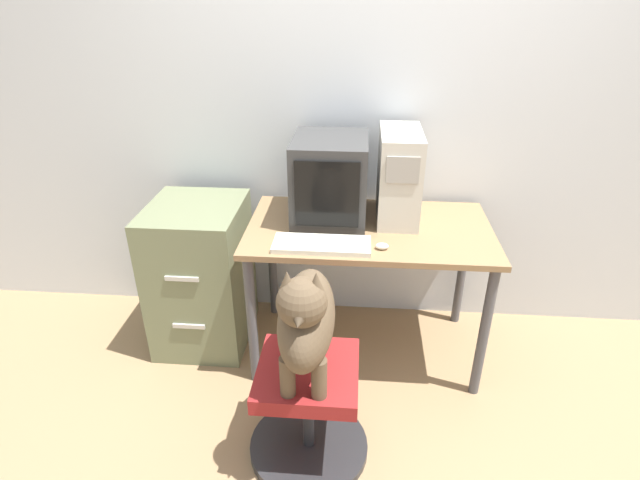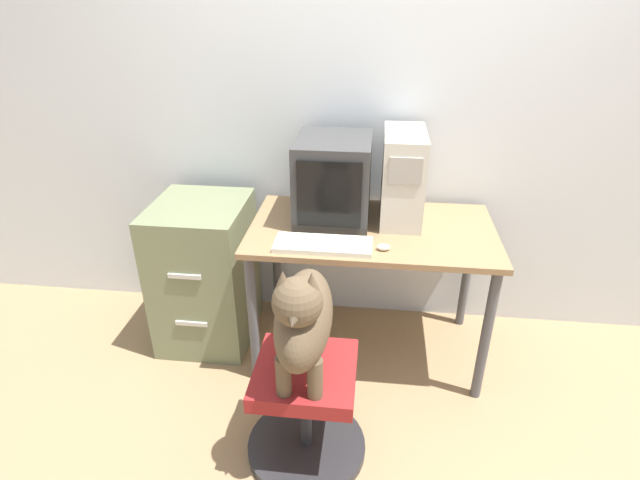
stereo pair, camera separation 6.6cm
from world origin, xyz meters
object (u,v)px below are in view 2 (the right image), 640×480
(pc_tower, at_px, (402,176))
(keyboard, at_px, (322,244))
(filing_cabinet, at_px, (205,273))
(dog, at_px, (302,317))
(crt_monitor, at_px, (333,179))
(office_chair, at_px, (305,410))

(pc_tower, relative_size, keyboard, 1.00)
(filing_cabinet, bearing_deg, pc_tower, 5.32)
(pc_tower, bearing_deg, keyboard, -134.12)
(keyboard, bearing_deg, dog, -91.90)
(pc_tower, bearing_deg, crt_monitor, -175.37)
(filing_cabinet, bearing_deg, crt_monitor, 5.65)
(crt_monitor, bearing_deg, office_chair, -92.12)
(crt_monitor, bearing_deg, filing_cabinet, -174.35)
(keyboard, height_order, dog, dog)
(office_chair, bearing_deg, keyboard, 87.97)
(pc_tower, distance_m, filing_cabinet, 1.21)
(dog, distance_m, filing_cabinet, 1.11)
(office_chair, bearing_deg, filing_cabinet, 131.49)
(keyboard, relative_size, dog, 0.84)
(office_chair, distance_m, dog, 0.52)
(office_chair, bearing_deg, crt_monitor, 87.88)
(pc_tower, xyz_separation_m, dog, (-0.38, -0.90, -0.25))
(pc_tower, height_order, filing_cabinet, pc_tower)
(crt_monitor, bearing_deg, keyboard, -92.25)
(crt_monitor, height_order, keyboard, crt_monitor)
(dog, relative_size, filing_cabinet, 0.65)
(keyboard, bearing_deg, office_chair, -92.03)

